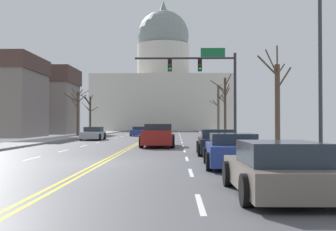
{
  "coord_description": "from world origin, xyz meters",
  "views": [
    {
      "loc": [
        3.03,
        -16.76,
        1.6
      ],
      "look_at": [
        2.12,
        29.08,
        2.46
      ],
      "focal_mm": 44.33,
      "sensor_mm": 36.0,
      "label": 1
    }
  ],
  "objects": [
    {
      "name": "bare_tree_00",
      "position": [
        8.3,
        35.17,
        3.37
      ],
      "size": [
        1.95,
        1.99,
        6.29
      ],
      "color": "brown",
      "rests_on": "ground"
    },
    {
      "name": "sedan_oncoming_00",
      "position": [
        -4.96,
        22.96,
        0.59
      ],
      "size": [
        2.02,
        4.72,
        1.25
      ],
      "color": "#9EA3A8",
      "rests_on": "ground"
    },
    {
      "name": "sedan_oncoming_01",
      "position": [
        -1.62,
        35.4,
        0.55
      ],
      "size": [
        2.09,
        4.3,
        1.17
      ],
      "color": "navy",
      "rests_on": "ground"
    },
    {
      "name": "pickup_truck_near_00",
      "position": [
        1.77,
        11.78,
        0.7
      ],
      "size": [
        2.31,
        5.6,
        1.55
      ],
      "color": "maroon",
      "rests_on": "ground"
    },
    {
      "name": "sedan_near_01",
      "position": [
        5.14,
        4.51,
        0.6
      ],
      "size": [
        2.19,
        4.33,
        1.29
      ],
      "color": "black",
      "rests_on": "ground"
    },
    {
      "name": "capitol_building",
      "position": [
        0.0,
        80.08,
        9.96
      ],
      "size": [
        31.1,
        19.14,
        30.45
      ],
      "color": "beige",
      "rests_on": "ground"
    },
    {
      "name": "bare_tree_01",
      "position": [
        -8.84,
        39.84,
        3.1
      ],
      "size": [
        2.32,
        1.77,
        5.41
      ],
      "color": "#423328",
      "rests_on": "ground"
    },
    {
      "name": "bare_tree_04",
      "position": [
        8.9,
        7.4,
        2.91
      ],
      "size": [
        2.26,
        1.63,
        5.84
      ],
      "color": "#4C3D2D",
      "rests_on": "ground"
    },
    {
      "name": "ground",
      "position": [
        0.0,
        -0.0,
        0.02
      ],
      "size": [
        20.0,
        180.0,
        0.2
      ],
      "color": "#4F4F55"
    },
    {
      "name": "street_lamp_right",
      "position": [
        7.96,
        -1.83,
        5.21
      ],
      "size": [
        2.06,
        0.24,
        8.7
      ],
      "color": "#333338",
      "rests_on": "ground"
    },
    {
      "name": "bare_tree_02",
      "position": [
        7.89,
        24.74,
        3.5
      ],
      "size": [
        2.04,
        1.77,
        6.35
      ],
      "color": "#423328",
      "rests_on": "ground"
    },
    {
      "name": "bicycle_parked",
      "position": [
        7.81,
        -1.95,
        0.49
      ],
      "size": [
        0.12,
        1.77,
        0.85
      ],
      "color": "black",
      "rests_on": "ground"
    },
    {
      "name": "sedan_near_02",
      "position": [
        5.06,
        -1.58,
        0.59
      ],
      "size": [
        2.1,
        4.33,
        1.23
      ],
      "color": "navy",
      "rests_on": "ground"
    },
    {
      "name": "signal_gantry",
      "position": [
        5.46,
        15.44,
        5.34
      ],
      "size": [
        7.91,
        0.41,
        7.33
      ],
      "color": "#28282D",
      "rests_on": "ground"
    },
    {
      "name": "sedan_near_03",
      "position": [
        5.24,
        -7.58,
        0.57
      ],
      "size": [
        2.03,
        4.25,
        1.21
      ],
      "color": "#6B6056",
      "rests_on": "ground"
    },
    {
      "name": "bare_tree_03",
      "position": [
        -8.79,
        32.45,
        3.17
      ],
      "size": [
        2.86,
        2.02,
        5.53
      ],
      "color": "#4C3D2D",
      "rests_on": "ground"
    },
    {
      "name": "flank_building_02",
      "position": [
        -18.95,
        44.72,
        4.98
      ],
      "size": [
        13.83,
        8.59,
        9.83
      ],
      "color": "slate",
      "rests_on": "ground"
    }
  ]
}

